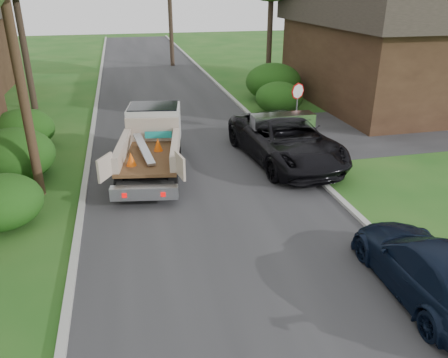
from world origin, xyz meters
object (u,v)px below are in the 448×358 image
stop_sign (297,98)px  utility_pole (12,34)px  black_pickup (286,140)px  house_right (393,48)px  flatbed_truck (153,137)px  navy_suv (429,269)px

stop_sign → utility_pole: 11.91m
stop_sign → black_pickup: (-1.60, -2.92, -0.89)m
stop_sign → utility_pole: utility_pole is taller
stop_sign → house_right: 9.37m
utility_pole → house_right: (18.48, 9.02, -2.01)m
utility_pole → flatbed_truck: bearing=23.6°
house_right → flatbed_truck: house_right is taller
black_pickup → flatbed_truck: bearing=167.7°
black_pickup → navy_suv: black_pickup is taller
black_pickup → navy_suv: size_ratio=1.38×
flatbed_truck → navy_suv: (5.35, -9.20, -0.49)m
utility_pole → stop_sign: bearing=20.6°
flatbed_truck → navy_suv: size_ratio=1.29×
house_right → navy_suv: 19.05m
flatbed_truck → utility_pole: bearing=-146.9°
utility_pole → black_pickup: (9.08, 1.09, -4.29)m
flatbed_truck → navy_suv: bearing=-50.3°
stop_sign → navy_suv: size_ratio=0.54×
stop_sign → house_right: size_ratio=0.19×
navy_suv → utility_pole: bearing=-36.4°
stop_sign → house_right: (7.80, 5.00, 1.38)m
utility_pole → house_right: 20.66m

